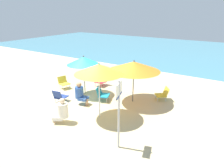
# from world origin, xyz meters

# --- Properties ---
(ground_plane) EXTENTS (40.00, 40.00, 0.00)m
(ground_plane) POSITION_xyz_m (0.00, 0.00, 0.00)
(ground_plane) COLOR #CCB789
(sea_water) EXTENTS (40.00, 16.00, 0.01)m
(sea_water) POSITION_xyz_m (0.00, 14.57, 0.00)
(sea_water) COLOR teal
(sea_water) RESTS_ON ground_plane
(umbrella_teal) EXTENTS (1.52, 1.52, 1.81)m
(umbrella_teal) POSITION_xyz_m (-0.68, 1.07, 1.57)
(umbrella_teal) COLOR #4C4C51
(umbrella_teal) RESTS_ON ground_plane
(umbrella_orange) EXTENTS (2.16, 2.16, 1.80)m
(umbrella_orange) POSITION_xyz_m (1.59, 1.53, 1.55)
(umbrella_orange) COLOR #4C4C51
(umbrella_orange) RESTS_ON ground_plane
(umbrella_yellow) EXTENTS (1.70, 1.70, 2.04)m
(umbrella_yellow) POSITION_xyz_m (1.23, -0.36, 1.81)
(umbrella_yellow) COLOR silver
(umbrella_yellow) RESTS_ON ground_plane
(beach_chair_a) EXTENTS (0.62, 0.58, 0.58)m
(beach_chair_a) POSITION_xyz_m (-2.07, 1.08, 0.31)
(beach_chair_a) COLOR gold
(beach_chair_a) RESTS_ON ground_plane
(beach_chair_b) EXTENTS (0.49, 0.60, 0.61)m
(beach_chair_b) POSITION_xyz_m (-0.71, 2.45, 0.31)
(beach_chair_b) COLOR red
(beach_chair_b) RESTS_ON ground_plane
(beach_chair_c) EXTENTS (0.68, 0.67, 0.56)m
(beach_chair_c) POSITION_xyz_m (2.60, 2.39, 0.29)
(beach_chair_c) COLOR gold
(beach_chair_c) RESTS_ON ground_plane
(beach_chair_d) EXTENTS (0.66, 0.67, 0.62)m
(beach_chair_d) POSITION_xyz_m (0.43, 0.86, 0.33)
(beach_chair_d) COLOR teal
(beach_chair_d) RESTS_ON ground_plane
(beach_chair_e) EXTENTS (0.52, 0.65, 0.59)m
(beach_chair_e) POSITION_xyz_m (-0.91, -0.28, 0.29)
(beach_chair_e) COLOR navy
(beach_chair_e) RESTS_ON ground_plane
(person_a) EXTENTS (0.58, 0.53, 0.91)m
(person_a) POSITION_xyz_m (0.40, -1.42, 0.43)
(person_a) COLOR silver
(person_a) RESTS_ON ground_plane
(person_b) EXTENTS (0.57, 0.40, 0.96)m
(person_b) POSITION_xyz_m (-0.08, 0.09, 0.49)
(person_b) COLOR #2D519E
(person_b) RESTS_ON ground_plane
(warning_sign) EXTENTS (0.19, 0.53, 2.00)m
(warning_sign) POSITION_xyz_m (2.77, -1.55, 1.33)
(warning_sign) COLOR #ADADB2
(warning_sign) RESTS_ON ground_plane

